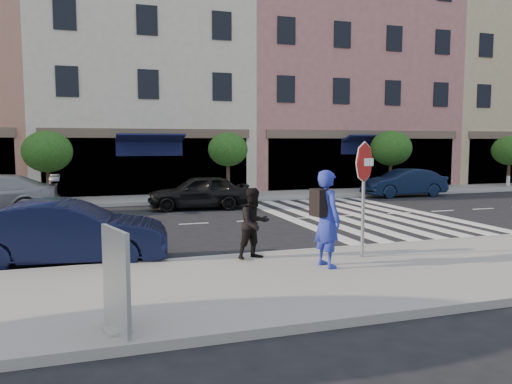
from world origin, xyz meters
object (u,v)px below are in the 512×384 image
at_px(walker, 254,223).
at_px(car_far_mid, 199,192).
at_px(photographer, 327,219).
at_px(poster_board, 117,282).
at_px(car_near_mid, 67,233).
at_px(car_far_right, 404,183).
at_px(stop_sign, 364,174).

xyz_separation_m(walker, car_far_mid, (0.73, 9.60, -0.24)).
bearing_deg(photographer, walker, 37.32).
relative_size(poster_board, car_far_mid, 0.35).
height_order(photographer, car_near_mid, photographer).
distance_m(poster_board, car_far_mid, 13.64).
distance_m(photographer, walker, 1.67).
height_order(poster_board, car_far_right, poster_board).
height_order(walker, poster_board, walker).
bearing_deg(poster_board, walker, 31.74).
distance_m(stop_sign, car_near_mid, 6.72).
xyz_separation_m(poster_board, car_near_mid, (-0.85, 4.85, -0.12)).
height_order(poster_board, car_far_mid, poster_board).
xyz_separation_m(stop_sign, poster_board, (-5.44, -2.88, -1.19)).
bearing_deg(car_far_right, walker, -44.48).
bearing_deg(car_near_mid, stop_sign, -99.71).
distance_m(photographer, car_near_mid, 5.73).
height_order(stop_sign, car_far_right, stop_sign).
height_order(car_near_mid, car_far_right, car_near_mid).
xyz_separation_m(photographer, car_far_mid, (-0.48, 10.74, -0.46)).
relative_size(car_near_mid, car_far_right, 1.04).
distance_m(poster_board, car_far_right, 20.63).
height_order(walker, car_far_mid, walker).
relative_size(photographer, car_near_mid, 0.46).
xyz_separation_m(poster_board, car_far_mid, (3.81, 13.10, -0.14)).
relative_size(photographer, car_far_mid, 0.49).
height_order(photographer, poster_board, photographer).
relative_size(walker, car_far_mid, 0.38).
distance_m(photographer, car_far_right, 15.99).
relative_size(stop_sign, photographer, 1.29).
xyz_separation_m(stop_sign, car_near_mid, (-6.29, 1.97, -1.31)).
bearing_deg(car_far_right, car_near_mid, -56.18).
relative_size(photographer, walker, 1.28).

